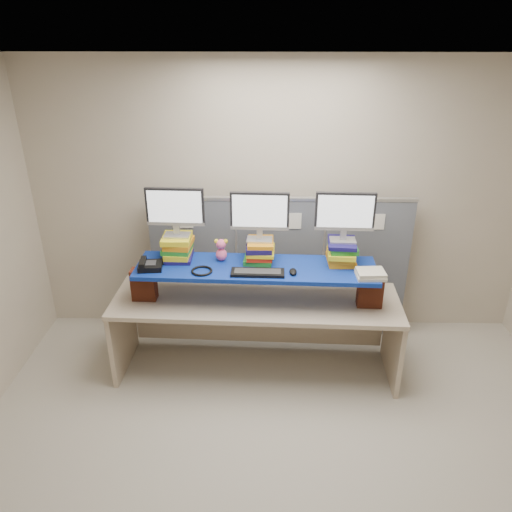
{
  "coord_description": "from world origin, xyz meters",
  "views": [
    {
      "loc": [
        -0.14,
        -2.74,
        3.07
      ],
      "look_at": [
        -0.22,
        1.14,
        1.21
      ],
      "focal_mm": 35.0,
      "sensor_mm": 36.0,
      "label": 1
    }
  ],
  "objects_px": {
    "desk": "(256,314)",
    "keyboard": "(258,273)",
    "desk_phone": "(149,265)",
    "monitor_left": "(175,209)",
    "monitor_center": "(260,214)",
    "monitor_right": "(345,214)",
    "blue_board": "(256,268)"
  },
  "relations": [
    {
      "from": "monitor_right",
      "to": "desk",
      "type": "bearing_deg",
      "value": -170.98
    },
    {
      "from": "blue_board",
      "to": "desk",
      "type": "bearing_deg",
      "value": 106.08
    },
    {
      "from": "monitor_left",
      "to": "monitor_right",
      "type": "distance_m",
      "value": 1.45
    },
    {
      "from": "desk",
      "to": "keyboard",
      "type": "height_order",
      "value": "keyboard"
    },
    {
      "from": "monitor_center",
      "to": "monitor_right",
      "type": "height_order",
      "value": "monitor_right"
    },
    {
      "from": "desk_phone",
      "to": "monitor_left",
      "type": "bearing_deg",
      "value": 37.27
    },
    {
      "from": "monitor_right",
      "to": "blue_board",
      "type": "bearing_deg",
      "value": -170.98
    },
    {
      "from": "monitor_right",
      "to": "keyboard",
      "type": "relative_size",
      "value": 1.11
    },
    {
      "from": "desk",
      "to": "keyboard",
      "type": "distance_m",
      "value": 0.52
    },
    {
      "from": "desk",
      "to": "blue_board",
      "type": "distance_m",
      "value": 0.47
    },
    {
      "from": "desk",
      "to": "monitor_right",
      "type": "distance_m",
      "value": 1.21
    },
    {
      "from": "blue_board",
      "to": "monitor_right",
      "type": "distance_m",
      "value": 0.89
    },
    {
      "from": "blue_board",
      "to": "monitor_right",
      "type": "height_order",
      "value": "monitor_right"
    },
    {
      "from": "desk",
      "to": "desk_phone",
      "type": "relative_size",
      "value": 11.93
    },
    {
      "from": "blue_board",
      "to": "desk_phone",
      "type": "relative_size",
      "value": 9.59
    },
    {
      "from": "monitor_right",
      "to": "keyboard",
      "type": "distance_m",
      "value": 0.89
    },
    {
      "from": "monitor_left",
      "to": "keyboard",
      "type": "relative_size",
      "value": 1.11
    },
    {
      "from": "desk",
      "to": "desk_phone",
      "type": "bearing_deg",
      "value": -174.0
    },
    {
      "from": "blue_board",
      "to": "monitor_center",
      "type": "height_order",
      "value": "monitor_center"
    },
    {
      "from": "monitor_center",
      "to": "desk_phone",
      "type": "xyz_separation_m",
      "value": [
        -0.95,
        -0.18,
        -0.41
      ]
    },
    {
      "from": "blue_board",
      "to": "monitor_center",
      "type": "relative_size",
      "value": 4.13
    },
    {
      "from": "monitor_center",
      "to": "keyboard",
      "type": "height_order",
      "value": "monitor_center"
    },
    {
      "from": "monitor_left",
      "to": "monitor_center",
      "type": "bearing_deg",
      "value": 0.0
    },
    {
      "from": "blue_board",
      "to": "monitor_left",
      "type": "height_order",
      "value": "monitor_left"
    },
    {
      "from": "desk",
      "to": "monitor_left",
      "type": "height_order",
      "value": "monitor_left"
    },
    {
      "from": "desk",
      "to": "keyboard",
      "type": "bearing_deg",
      "value": -81.09
    },
    {
      "from": "desk",
      "to": "monitor_left",
      "type": "distance_m",
      "value": 1.19
    },
    {
      "from": "desk",
      "to": "monitor_center",
      "type": "distance_m",
      "value": 0.94
    },
    {
      "from": "monitor_center",
      "to": "keyboard",
      "type": "xyz_separation_m",
      "value": [
        -0.01,
        -0.26,
        -0.43
      ]
    },
    {
      "from": "desk",
      "to": "monitor_left",
      "type": "bearing_deg",
      "value": 170.44
    },
    {
      "from": "keyboard",
      "to": "desk_phone",
      "type": "distance_m",
      "value": 0.94
    },
    {
      "from": "monitor_right",
      "to": "monitor_left",
      "type": "bearing_deg",
      "value": -180.0
    }
  ]
}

